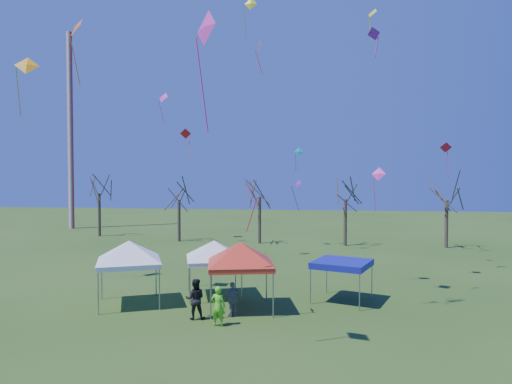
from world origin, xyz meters
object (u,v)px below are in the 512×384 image
(tree_1, at_px, (179,185))
(tent_red, at_px, (240,247))
(tree_2, at_px, (260,180))
(tent_white_west, at_px, (129,245))
(tree_4, at_px, (447,183))
(person_dark, at_px, (195,299))
(tree_0, at_px, (99,178))
(person_grey, at_px, (233,299))
(tree_3, at_px, (345,183))
(tent_blue, at_px, (342,264))
(person_green, at_px, (218,306))
(radio_mast, at_px, (70,131))
(tent_white_mid, at_px, (214,244))

(tree_1, bearing_deg, tent_red, -65.56)
(tree_2, distance_m, tent_white_west, 23.04)
(tree_4, distance_m, person_dark, 30.19)
(tent_white_west, height_order, person_dark, tent_white_west)
(tree_0, bearing_deg, tent_red, -51.33)
(tree_4, bearing_deg, person_grey, -124.24)
(tree_0, bearing_deg, tree_4, -5.34)
(tree_1, height_order, tree_4, tree_4)
(tree_0, height_order, person_grey, tree_0)
(tree_2, relative_size, tree_3, 1.03)
(tree_3, bearing_deg, tent_blue, -93.69)
(tent_blue, bearing_deg, person_green, -139.64)
(tree_0, xyz_separation_m, tree_1, (10.08, -2.73, -0.70))
(tent_blue, height_order, person_grey, tent_blue)
(tent_red, bearing_deg, tree_1, 114.44)
(person_dark, bearing_deg, person_green, 137.12)
(tree_2, bearing_deg, tree_0, 170.76)
(person_green, relative_size, person_grey, 1.08)
(tent_blue, distance_m, person_green, 7.56)
(radio_mast, distance_m, tree_3, 36.04)
(tent_blue, distance_m, person_dark, 8.13)
(tree_0, xyz_separation_m, tent_white_mid, (18.60, -23.39, -3.55))
(tree_3, bearing_deg, person_grey, -105.71)
(radio_mast, bearing_deg, person_dark, -52.84)
(tree_1, bearing_deg, tree_2, -1.85)
(tree_1, xyz_separation_m, tent_blue, (15.51, -20.60, -3.78))
(radio_mast, relative_size, person_green, 13.94)
(radio_mast, bearing_deg, tent_red, -49.37)
(tree_1, xyz_separation_m, tent_white_mid, (8.51, -20.66, -2.85))
(tent_white_mid, xyz_separation_m, tent_red, (1.86, -2.17, 0.24))
(radio_mast, height_order, tree_4, radio_mast)
(tent_white_mid, distance_m, tent_blue, 7.06)
(tree_4, bearing_deg, radio_mast, 167.01)
(tree_4, bearing_deg, tent_white_west, -134.42)
(radio_mast, xyz_separation_m, tree_0, (7.15, -6.62, -6.01))
(tree_1, height_order, tent_blue, tree_1)
(tree_1, xyz_separation_m, tent_white_west, (4.46, -22.75, -2.66))
(tent_white_west, relative_size, person_dark, 2.14)
(tree_0, height_order, tent_white_west, tree_0)
(tree_1, distance_m, person_grey, 26.57)
(radio_mast, distance_m, tent_red, 43.41)
(person_green, bearing_deg, tree_1, -64.50)
(tree_4, bearing_deg, tree_2, 178.78)
(tree_0, relative_size, tree_2, 1.03)
(tree_4, distance_m, tent_white_west, 31.08)
(tree_0, distance_m, tree_4, 36.36)
(person_green, height_order, person_grey, person_green)
(tree_4, xyz_separation_m, tent_white_mid, (-17.61, -20.01, -3.12))
(person_green, bearing_deg, tent_blue, -135.23)
(tent_white_west, height_order, person_grey, tent_white_west)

